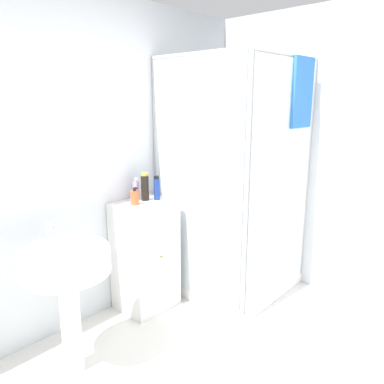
% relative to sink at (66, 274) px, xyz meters
% --- Properties ---
extents(wall_back, '(6.40, 0.06, 2.50)m').
position_rel_sink_xyz_m(wall_back, '(0.47, 0.49, 0.57)').
color(wall_back, silver).
rests_on(wall_back, ground_plane).
extents(shower_enclosure, '(1.00, 1.03, 2.08)m').
position_rel_sink_xyz_m(shower_enclosure, '(1.58, -0.13, -0.16)').
color(shower_enclosure, white).
rests_on(shower_enclosure, ground_plane).
extents(vanity_cabinet, '(0.46, 0.41, 0.92)m').
position_rel_sink_xyz_m(vanity_cabinet, '(0.85, 0.26, -0.23)').
color(vanity_cabinet, white).
rests_on(vanity_cabinet, ground_plane).
extents(sink, '(0.54, 0.54, 0.98)m').
position_rel_sink_xyz_m(sink, '(0.00, 0.00, 0.00)').
color(sink, white).
rests_on(sink, ground_plane).
extents(soap_dispenser, '(0.07, 0.07, 0.14)m').
position_rel_sink_xyz_m(soap_dispenser, '(0.76, 0.26, 0.29)').
color(soap_dispenser, '#E5562D').
rests_on(soap_dispenser, vanity_cabinet).
extents(shampoo_bottle_tall_black, '(0.06, 0.06, 0.23)m').
position_rel_sink_xyz_m(shampoo_bottle_tall_black, '(0.91, 0.30, 0.35)').
color(shampoo_bottle_tall_black, black).
rests_on(shampoo_bottle_tall_black, vanity_cabinet).
extents(shampoo_bottle_blue, '(0.05, 0.05, 0.20)m').
position_rel_sink_xyz_m(shampoo_bottle_blue, '(0.99, 0.24, 0.33)').
color(shampoo_bottle_blue, navy).
rests_on(shampoo_bottle_blue, vanity_cabinet).
extents(lotion_bottle_white, '(0.06, 0.06, 0.19)m').
position_rel_sink_xyz_m(lotion_bottle_white, '(0.86, 0.37, 0.31)').
color(lotion_bottle_white, '#B299C6').
rests_on(lotion_bottle_white, vanity_cabinet).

